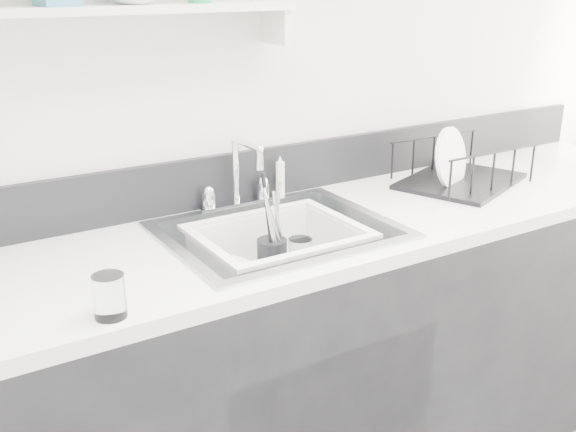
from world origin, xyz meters
TOP-DOWN VIEW (x-y plane):
  - counter_run at (0.00, 1.19)m, footprint 3.20×0.62m
  - backsplash at (0.00, 1.49)m, footprint 3.20×0.02m
  - sink at (0.00, 1.19)m, footprint 0.64×0.52m
  - faucet at (0.00, 1.44)m, footprint 0.26×0.18m
  - side_sprayer at (0.16, 1.44)m, footprint 0.03×0.03m
  - wall_shelf at (-0.35, 1.42)m, footprint 1.00×0.16m
  - wash_tub at (-0.00, 1.19)m, footprint 0.51×0.45m
  - plate_stack at (-0.13, 1.18)m, footprint 0.23×0.22m
  - utensil_cup at (0.00, 1.23)m, footprint 0.09×0.09m
  - ladle at (-0.09, 1.17)m, footprint 0.25×0.22m
  - tumbler_in_tub at (0.09, 1.21)m, footprint 0.08×0.08m
  - tumbler_counter at (-0.56, 0.94)m, footprint 0.08×0.08m
  - dish_rack at (0.78, 1.26)m, footprint 0.52×0.45m
  - bowl_small at (0.08, 1.11)m, footprint 0.14×0.14m

SIDE VIEW (x-z plane):
  - counter_run at x=0.00m, z-range 0.00..0.92m
  - bowl_small at x=0.08m, z-range 0.77..0.80m
  - plate_stack at x=-0.13m, z-range 0.75..0.84m
  - ladle at x=-0.09m, z-range 0.77..0.84m
  - tumbler_in_tub at x=0.09m, z-range 0.77..0.87m
  - sink at x=0.00m, z-range 0.73..0.93m
  - utensil_cup at x=0.00m, z-range 0.68..0.98m
  - wash_tub at x=0.00m, z-range 0.75..0.93m
  - tumbler_counter at x=-0.56m, z-range 0.92..1.02m
  - faucet at x=0.00m, z-range 0.87..1.09m
  - side_sprayer at x=0.16m, z-range 0.92..1.06m
  - dish_rack at x=0.78m, z-range 0.92..1.07m
  - backsplash at x=0.00m, z-range 0.92..1.08m
  - wall_shelf at x=-0.35m, z-range 1.45..1.57m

